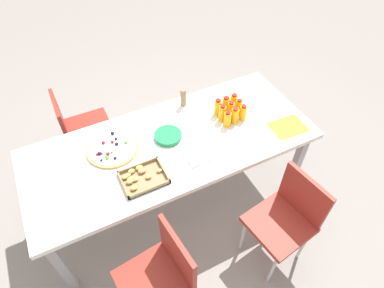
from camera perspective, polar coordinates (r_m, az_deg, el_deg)
name	(u,v)px	position (r m, az deg, el deg)	size (l,w,h in m)	color
ground_plane	(175,199)	(3.03, -2.93, -9.43)	(12.00, 12.00, 0.00)	gray
party_table	(172,148)	(2.48, -3.53, -0.75)	(2.13, 0.88, 0.76)	white
chair_near_right	(79,127)	(3.07, -18.94, 2.80)	(0.40, 0.40, 0.83)	maroon
chair_far_left	(287,216)	(2.45, 16.17, -11.80)	(0.45, 0.45, 0.83)	maroon
chair_far_right	(162,273)	(2.19, -5.17, -21.36)	(0.44, 0.44, 0.83)	maroon
juice_bottle_0	(234,102)	(2.67, 7.21, 7.27)	(0.06, 0.06, 0.14)	#F9AD14
juice_bottle_1	(226,104)	(2.64, 5.87, 6.82)	(0.06, 0.06, 0.14)	#F9AE14
juice_bottle_2	(218,107)	(2.61, 4.47, 6.37)	(0.06, 0.06, 0.14)	#FAAE14
juice_bottle_3	(239,107)	(2.64, 8.08, 6.37)	(0.05, 0.05, 0.14)	#FAAD14
juice_bottle_4	(231,110)	(2.59, 6.71, 5.89)	(0.05, 0.05, 0.15)	#F9AC14
juice_bottle_5	(222,113)	(2.56, 5.26, 5.34)	(0.06, 0.06, 0.15)	#FAAE14
juice_bottle_6	(243,113)	(2.59, 8.81, 5.35)	(0.05, 0.05, 0.14)	#F9AD14
juice_bottle_7	(235,116)	(2.55, 7.41, 4.89)	(0.06, 0.06, 0.14)	#FAAC14
juice_bottle_8	(228,119)	(2.52, 6.15, 4.29)	(0.06, 0.06, 0.14)	#FAAC14
fruit_pizza	(112,148)	(2.44, -13.61, -0.62)	(0.38, 0.38, 0.05)	tan
snack_tray	(141,177)	(2.23, -8.80, -5.73)	(0.30, 0.23, 0.04)	olive
plate_stack	(168,136)	(2.45, -4.24, 1.38)	(0.20, 0.20, 0.03)	#1E8C4C
napkin_stack	(197,157)	(2.33, 0.90, -2.20)	(0.15, 0.15, 0.01)	white
cardboard_tube	(183,97)	(2.68, -1.51, 8.04)	(0.04, 0.04, 0.16)	#9E7A56
paper_folder	(288,127)	(2.64, 16.26, 2.88)	(0.26, 0.20, 0.01)	yellow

